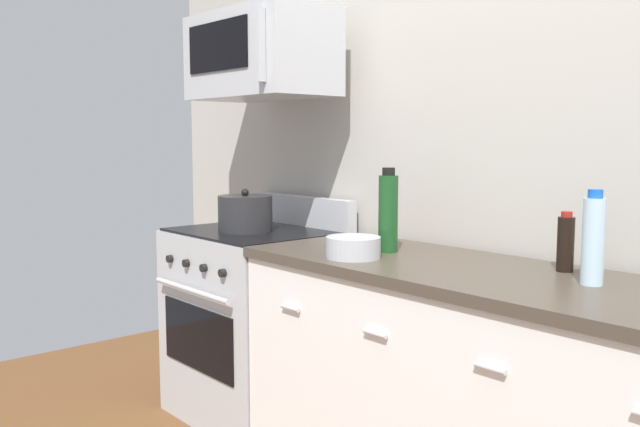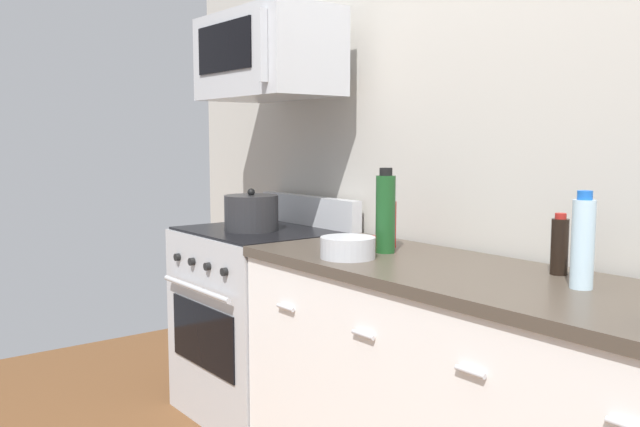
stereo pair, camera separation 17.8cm
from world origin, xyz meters
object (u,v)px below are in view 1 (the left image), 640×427
at_px(bottle_wine_green, 388,212).
at_px(bottle_water_clear, 593,240).
at_px(microwave, 260,56).
at_px(bowl_red_small, 365,242).
at_px(range_oven, 256,322).
at_px(stockpot, 245,213).
at_px(bowl_steel_prep, 353,247).
at_px(bottle_hot_sauce_red, 391,223).
at_px(bottle_soy_sauce_dark, 566,243).

xyz_separation_m(bottle_wine_green, bottle_water_clear, (0.81, 0.03, -0.02)).
relative_size(microwave, bowl_red_small, 5.81).
xyz_separation_m(range_oven, stockpot, (0.00, -0.05, 0.54)).
bearing_deg(stockpot, microwave, 89.87).
relative_size(bowl_red_small, bowl_steel_prep, 0.63).
relative_size(microwave, bottle_wine_green, 2.27).
xyz_separation_m(bottle_hot_sauce_red, bottle_wine_green, (0.08, -0.10, 0.06)).
distance_m(bottle_hot_sauce_red, bottle_wine_green, 0.14).
bearing_deg(bowl_red_small, microwave, 178.23).
bearing_deg(bottle_wine_green, bottle_water_clear, 1.85).
bearing_deg(bottle_hot_sauce_red, bowl_red_small, -110.72).
bearing_deg(bowl_red_small, bottle_water_clear, 1.90).
xyz_separation_m(bottle_wine_green, bowl_steel_prep, (0.00, -0.19, -0.11)).
relative_size(range_oven, bowl_steel_prep, 5.24).
relative_size(bottle_water_clear, bottle_soy_sauce_dark, 1.44).
bearing_deg(bottle_water_clear, range_oven, -178.16).
bearing_deg(bottle_wine_green, microwave, 178.80).
relative_size(range_oven, stockpot, 4.14).
bearing_deg(bowl_steel_prep, bottle_hot_sauce_red, 105.87).
bearing_deg(microwave, bowl_steel_prep, -13.89).
xyz_separation_m(bowl_steel_prep, stockpot, (-0.85, 0.11, 0.05)).
xyz_separation_m(microwave, bottle_wine_green, (0.85, -0.02, -0.67)).
distance_m(range_oven, bottle_hot_sauce_red, 0.95).
height_order(bottle_soy_sauce_dark, bowl_steel_prep, bottle_soy_sauce_dark).
bearing_deg(stockpot, bottle_hot_sauce_red, 13.52).
xyz_separation_m(bowl_red_small, bowl_steel_prep, (0.13, -0.19, 0.02)).
bearing_deg(range_oven, bottle_water_clear, 1.84).
height_order(bottle_wine_green, bottle_water_clear, bottle_wine_green).
bearing_deg(bottle_water_clear, bowl_steel_prep, -164.82).
height_order(microwave, bottle_water_clear, microwave).
xyz_separation_m(microwave, bottle_hot_sauce_red, (0.77, 0.09, -0.73)).
height_order(bottle_hot_sauce_red, bowl_steel_prep, bottle_hot_sauce_red).
height_order(bowl_steel_prep, stockpot, stockpot).
xyz_separation_m(bottle_wine_green, stockpot, (-0.85, -0.08, -0.07)).
distance_m(bottle_water_clear, bottle_soy_sauce_dark, 0.21).
bearing_deg(range_oven, bowl_red_small, 1.76).
bearing_deg(bottle_hot_sauce_red, range_oven, -170.29).
xyz_separation_m(bottle_soy_sauce_dark, bowl_steel_prep, (-0.65, -0.35, -0.05)).
bearing_deg(microwave, range_oven, -90.29).
bearing_deg(range_oven, bottle_wine_green, 1.83).
distance_m(range_oven, bowl_steel_prep, 1.00).
relative_size(bottle_wine_green, bowl_red_small, 2.57).
relative_size(bottle_hot_sauce_red, bowl_red_small, 1.61).
bearing_deg(stockpot, range_oven, 90.00).
distance_m(range_oven, bowl_red_small, 0.87).
distance_m(microwave, bowl_red_small, 1.08).
height_order(range_oven, bottle_hot_sauce_red, bottle_hot_sauce_red).
bearing_deg(bottle_soy_sauce_dark, bottle_wine_green, -166.59).
bearing_deg(stockpot, bottle_soy_sauce_dark, 8.94).
bearing_deg(bottle_soy_sauce_dark, bowl_steel_prep, -151.75).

